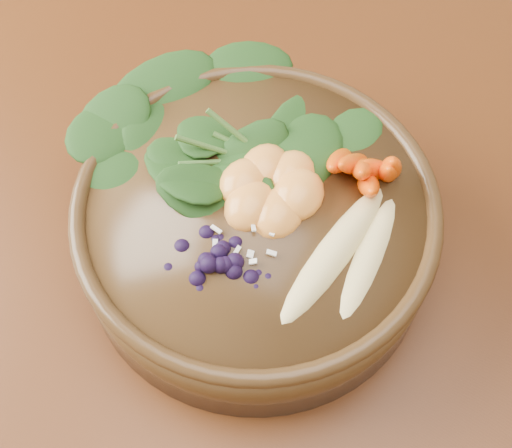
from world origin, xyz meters
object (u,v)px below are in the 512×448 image
object	(u,v)px
stoneware_bowl	(256,230)
mandarin_cluster	(271,179)
carrot_cluster	(371,137)
banana_halves	(353,246)
blueberry_pile	(212,251)
dining_table	(402,350)
kale_heap	(252,112)

from	to	relation	value
stoneware_bowl	mandarin_cluster	distance (m)	0.06
carrot_cluster	banana_halves	world-z (taller)	carrot_cluster
stoneware_bowl	carrot_cluster	xyz separation A→B (m)	(0.06, 0.07, 0.08)
stoneware_bowl	banana_halves	distance (m)	0.10
blueberry_pile	carrot_cluster	bearing A→B (deg)	63.90
dining_table	mandarin_cluster	world-z (taller)	mandarin_cluster
kale_heap	mandarin_cluster	distance (m)	0.07
stoneware_bowl	blueberry_pile	world-z (taller)	blueberry_pile
kale_heap	blueberry_pile	world-z (taller)	kale_heap
carrot_cluster	mandarin_cluster	distance (m)	0.09
stoneware_bowl	blueberry_pile	xyz separation A→B (m)	(-0.00, -0.06, 0.06)
kale_heap	blueberry_pile	size ratio (longest dim) A/B	1.42
stoneware_bowl	blueberry_pile	distance (m)	0.09
dining_table	blueberry_pile	size ratio (longest dim) A/B	11.41
carrot_cluster	blueberry_pile	distance (m)	0.15
stoneware_bowl	banana_halves	world-z (taller)	banana_halves
blueberry_pile	mandarin_cluster	bearing A→B (deg)	84.19
stoneware_bowl	banana_halves	size ratio (longest dim) A/B	1.80
dining_table	blueberry_pile	xyz separation A→B (m)	(-0.16, -0.08, 0.20)
carrot_cluster	banana_halves	size ratio (longest dim) A/B	0.50
kale_heap	carrot_cluster	xyz separation A→B (m)	(0.10, 0.01, 0.02)
carrot_cluster	kale_heap	bearing A→B (deg)	-169.49
kale_heap	carrot_cluster	world-z (taller)	carrot_cluster
stoneware_bowl	blueberry_pile	size ratio (longest dim) A/B	2.16
stoneware_bowl	banana_halves	xyz separation A→B (m)	(0.09, -0.01, 0.06)
mandarin_cluster	blueberry_pile	bearing A→B (deg)	-95.81
carrot_cluster	blueberry_pile	world-z (taller)	carrot_cluster
carrot_cluster	stoneware_bowl	bearing A→B (deg)	-123.69
banana_halves	mandarin_cluster	size ratio (longest dim) A/B	1.75
kale_heap	mandarin_cluster	bearing A→B (deg)	-48.33
banana_halves	blueberry_pile	distance (m)	0.11
banana_halves	blueberry_pile	world-z (taller)	blueberry_pile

